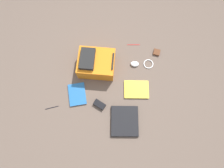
% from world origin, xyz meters
% --- Properties ---
extents(ground_plane, '(3.69, 3.69, 0.00)m').
position_xyz_m(ground_plane, '(0.00, 0.00, 0.00)').
color(ground_plane, brown).
extents(backpack, '(0.37, 0.43, 0.22)m').
position_xyz_m(backpack, '(-0.12, -0.17, 0.10)').
color(backpack, orange).
rests_on(backpack, ground_plane).
extents(laptop, '(0.37, 0.34, 0.03)m').
position_xyz_m(laptop, '(0.38, 0.27, 0.02)').
color(laptop, black).
rests_on(laptop, ground_plane).
extents(book_manual, '(0.29, 0.26, 0.02)m').
position_xyz_m(book_manual, '(0.24, -0.28, 0.01)').
color(book_manual, silver).
rests_on(book_manual, ground_plane).
extents(book_red, '(0.25, 0.30, 0.02)m').
position_xyz_m(book_red, '(0.03, 0.32, 0.01)').
color(book_red, silver).
rests_on(book_red, ground_plane).
extents(computer_mouse, '(0.08, 0.10, 0.03)m').
position_xyz_m(computer_mouse, '(-0.25, 0.23, 0.02)').
color(computer_mouse, silver).
rests_on(computer_mouse, ground_plane).
extents(cable_coil, '(0.11, 0.11, 0.01)m').
position_xyz_m(cable_coil, '(-0.29, 0.38, 0.01)').
color(cable_coil, silver).
rests_on(cable_coil, ground_plane).
extents(power_brick, '(0.10, 0.14, 0.03)m').
position_xyz_m(power_brick, '(0.29, -0.02, 0.02)').
color(power_brick, black).
rests_on(power_brick, ground_plane).
extents(pen_black, '(0.04, 0.14, 0.01)m').
position_xyz_m(pen_black, '(-0.49, 0.17, 0.00)').
color(pen_black, red).
rests_on(pen_black, ground_plane).
extents(pen_blue, '(0.07, 0.13, 0.01)m').
position_xyz_m(pen_blue, '(0.45, -0.49, 0.00)').
color(pen_blue, black).
rests_on(pen_blue, ground_plane).
extents(earbud_pouch, '(0.07, 0.07, 0.02)m').
position_xyz_m(earbud_pouch, '(-0.45, 0.44, 0.01)').
color(earbud_pouch, '#59331E').
rests_on(earbud_pouch, ground_plane).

